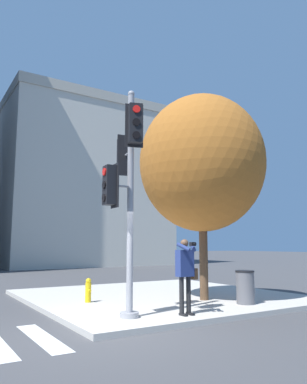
# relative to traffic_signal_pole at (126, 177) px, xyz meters

# --- Properties ---
(ground_plane) EXTENTS (160.00, 160.00, 0.00)m
(ground_plane) POSITION_rel_traffic_signal_pole_xyz_m (-0.67, -0.54, -3.31)
(ground_plane) COLOR #424244
(sidewalk_corner) EXTENTS (8.00, 8.00, 0.13)m
(sidewalk_corner) POSITION_rel_traffic_signal_pole_xyz_m (2.83, 2.96, -3.24)
(sidewalk_corner) COLOR #BCB7AD
(sidewalk_corner) RESTS_ON ground_plane
(traffic_signal_pole) EXTENTS (0.95, 1.34, 5.31)m
(traffic_signal_pole) POSITION_rel_traffic_signal_pole_xyz_m (0.00, 0.00, 0.00)
(traffic_signal_pole) COLOR #939399
(traffic_signal_pole) RESTS_ON sidewalk_corner
(person_photographer) EXTENTS (0.58, 0.54, 1.74)m
(person_photographer) POSITION_rel_traffic_signal_pole_xyz_m (1.39, -0.42, -2.14)
(person_photographer) COLOR black
(person_photographer) RESTS_ON sidewalk_corner
(street_tree) EXTENTS (3.86, 3.86, 6.26)m
(street_tree) POSITION_rel_traffic_signal_pole_xyz_m (3.30, 1.22, 0.95)
(street_tree) COLOR brown
(street_tree) RESTS_ON sidewalk_corner
(fire_hydrant) EXTENTS (0.17, 0.23, 0.67)m
(fire_hydrant) POSITION_rel_traffic_signal_pole_xyz_m (0.20, 2.59, -2.85)
(fire_hydrant) COLOR yellow
(fire_hydrant) RESTS_ON sidewalk_corner
(trash_bin) EXTENTS (0.52, 0.52, 0.90)m
(trash_bin) POSITION_rel_traffic_signal_pole_xyz_m (3.77, 0.02, -2.73)
(trash_bin) COLOR #5B5B60
(trash_bin) RESTS_ON sidewalk_corner
(building_right) EXTENTS (14.15, 8.70, 14.40)m
(building_right) POSITION_rel_traffic_signal_pole_xyz_m (8.41, 23.77, 3.90)
(building_right) COLOR beige
(building_right) RESTS_ON ground_plane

